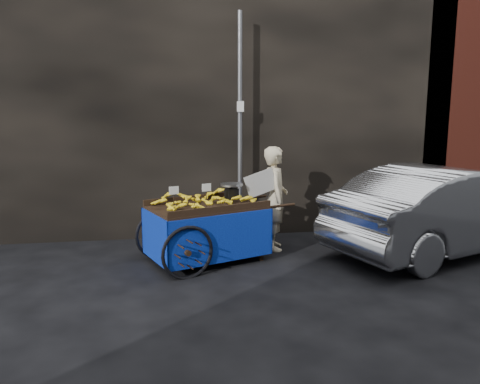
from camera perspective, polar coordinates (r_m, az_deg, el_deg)
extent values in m
plane|color=black|center=(7.36, -0.75, -8.56)|extent=(80.00, 80.00, 0.00)
cube|color=black|center=(9.51, -9.16, 10.80)|extent=(11.00, 2.00, 5.00)
cube|color=#591E14|center=(11.52, 25.77, 9.78)|extent=(3.00, 2.00, 5.00)
cylinder|color=slate|center=(8.32, 0.00, 7.63)|extent=(0.08, 0.08, 4.00)
cube|color=white|center=(8.26, 0.05, 10.38)|extent=(0.12, 0.02, 0.18)
cube|color=black|center=(7.24, -4.10, -1.99)|extent=(1.95, 1.59, 0.06)
cube|color=black|center=(7.67, -5.73, -0.79)|extent=(1.58, 0.65, 0.11)
cube|color=black|center=(6.80, -2.27, -2.13)|extent=(1.58, 0.65, 0.11)
cube|color=black|center=(7.34, 2.60, -5.20)|extent=(0.07, 0.07, 0.84)
cube|color=black|center=(8.03, -0.65, -3.85)|extent=(0.07, 0.07, 0.84)
cylinder|color=black|center=(7.44, 5.01, -1.69)|extent=(0.51, 0.23, 0.04)
cylinder|color=black|center=(8.13, 1.60, -0.66)|extent=(0.51, 0.23, 0.04)
torus|color=black|center=(6.63, -6.40, -7.39)|extent=(0.75, 0.33, 0.79)
torus|color=black|center=(7.64, -9.86, -5.13)|extent=(0.75, 0.33, 0.79)
cylinder|color=black|center=(7.13, -8.26, -6.18)|extent=(0.47, 1.12, 0.05)
cube|color=navy|center=(6.86, -2.08, -5.72)|extent=(1.62, 0.64, 0.72)
cube|color=navy|center=(7.80, -5.80, -3.85)|extent=(1.62, 0.64, 0.72)
cube|color=navy|center=(7.01, -10.36, -5.55)|extent=(0.41, 1.03, 0.72)
cube|color=navy|center=(7.72, 1.63, -3.94)|extent=(0.41, 1.03, 0.72)
cube|color=black|center=(7.47, -1.03, -0.20)|extent=(0.23, 0.21, 0.17)
cylinder|color=silver|center=(7.44, -1.03, 0.91)|extent=(0.46, 0.46, 0.03)
cube|color=white|center=(6.84, -8.06, 0.19)|extent=(0.14, 0.06, 0.12)
cube|color=white|center=(7.05, -4.10, 0.56)|extent=(0.14, 0.06, 0.12)
imported|color=beige|center=(7.88, 4.32, -0.78)|extent=(0.50, 0.69, 1.75)
cube|color=#BAB9B2|center=(7.57, 2.55, 1.11)|extent=(0.59, 0.08, 0.50)
ellipsoid|color=blue|center=(7.75, 2.60, -6.69)|extent=(0.27, 0.21, 0.24)
imported|color=#A7A9AE|center=(8.45, 24.04, -1.95)|extent=(4.63, 2.92, 1.44)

